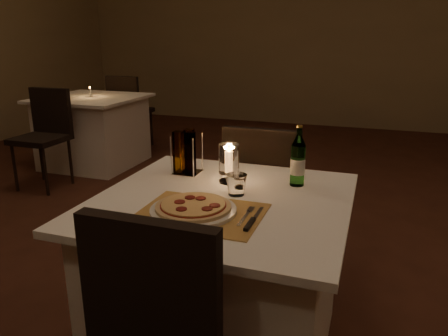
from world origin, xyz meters
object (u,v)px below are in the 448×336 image
(plate, at_px, (193,210))
(neighbor_table_left, at_px, (94,131))
(hurricane_candle, at_px, (229,160))
(pizza, at_px, (193,206))
(tumbler, at_px, (236,185))
(water_bottle, at_px, (298,161))
(main_table, at_px, (222,278))
(chair_far, at_px, (265,186))

(plate, bearing_deg, neighbor_table_left, 131.72)
(plate, bearing_deg, hurricane_candle, 88.11)
(pizza, bearing_deg, tumbler, 68.65)
(water_bottle, height_order, neighbor_table_left, water_bottle)
(pizza, xyz_separation_m, water_bottle, (0.30, 0.43, 0.08))
(main_table, height_order, chair_far, chair_far)
(main_table, relative_size, tumbler, 11.55)
(main_table, bearing_deg, hurricane_candle, 100.98)
(water_bottle, xyz_separation_m, neighbor_table_left, (-2.55, 2.08, -0.47))
(plate, bearing_deg, tumbler, 68.61)
(plate, xyz_separation_m, neighbor_table_left, (-2.25, 2.52, -0.38))
(neighbor_table_left, bearing_deg, hurricane_candle, -43.52)
(plate, relative_size, water_bottle, 1.21)
(main_table, height_order, neighbor_table_left, same)
(tumbler, bearing_deg, water_bottle, 43.29)
(pizza, distance_m, neighbor_table_left, 3.40)
(plate, relative_size, hurricane_candle, 1.84)
(main_table, relative_size, plate, 3.12)
(main_table, bearing_deg, neighbor_table_left, 134.47)
(chair_far, bearing_deg, plate, -93.20)
(chair_far, distance_m, pizza, 0.92)
(tumbler, height_order, water_bottle, water_bottle)
(hurricane_candle, bearing_deg, tumbler, -60.42)
(neighbor_table_left, bearing_deg, plate, -48.28)
(chair_far, distance_m, tumbler, 0.70)
(tumbler, xyz_separation_m, neighbor_table_left, (-2.34, 2.28, -0.41))
(chair_far, relative_size, pizza, 3.21)
(pizza, xyz_separation_m, neighbor_table_left, (-2.25, 2.52, -0.39))
(water_bottle, bearing_deg, pizza, -125.00)
(main_table, distance_m, neighbor_table_left, 3.28)
(chair_far, relative_size, plate, 2.81)
(plate, height_order, pizza, pizza)
(water_bottle, distance_m, neighbor_table_left, 3.33)
(main_table, distance_m, water_bottle, 0.59)
(neighbor_table_left, bearing_deg, chair_far, -35.28)
(pizza, height_order, water_bottle, water_bottle)
(chair_far, distance_m, neighbor_table_left, 2.82)
(main_table, xyz_separation_m, neighbor_table_left, (-2.30, 2.34, 0.00))
(pizza, height_order, neighbor_table_left, pizza)
(main_table, height_order, plate, plate)
(water_bottle, xyz_separation_m, hurricane_candle, (-0.29, -0.06, -0.01))
(pizza, relative_size, water_bottle, 1.05)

